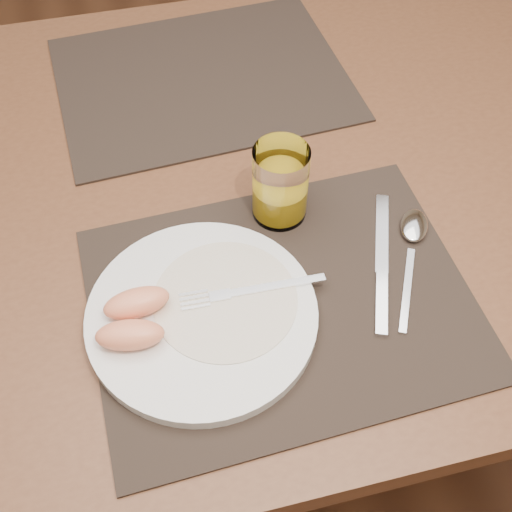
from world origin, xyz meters
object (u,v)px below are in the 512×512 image
at_px(knife, 382,272).
at_px(spoon, 413,234).
at_px(plate, 202,316).
at_px(placemat_near, 282,302).
at_px(table, 234,215).
at_px(fork, 240,292).
at_px(juice_glass, 280,187).
at_px(placemat_far, 202,79).

bearing_deg(knife, spoon, 37.36).
relative_size(plate, spoon, 1.49).
bearing_deg(placemat_near, table, 93.07).
distance_m(fork, juice_glass, 0.15).
bearing_deg(juice_glass, plate, -132.91).
height_order(table, fork, fork).
distance_m(table, plate, 0.26).
distance_m(placemat_far, juice_glass, 0.31).
xyz_separation_m(plate, spoon, (0.29, 0.06, -0.00)).
height_order(knife, spoon, spoon).
relative_size(placemat_near, placemat_far, 1.00).
relative_size(plate, fork, 1.54).
xyz_separation_m(fork, knife, (0.18, -0.00, -0.02)).
bearing_deg(spoon, placemat_near, -163.90).
height_order(placemat_near, placemat_far, same).
height_order(plate, juice_glass, juice_glass).
height_order(fork, spoon, fork).
distance_m(table, spoon, 0.28).
bearing_deg(plate, table, 69.04).
bearing_deg(juice_glass, table, 118.76).
bearing_deg(knife, placemat_near, -175.82).
relative_size(placemat_near, plate, 1.67).
bearing_deg(spoon, fork, -169.83).
relative_size(table, spoon, 7.75).
bearing_deg(knife, fork, 179.19).
distance_m(plate, spoon, 0.29).
relative_size(fork, knife, 0.83).
bearing_deg(juice_glass, placemat_far, 98.82).
bearing_deg(table, juice_glass, -61.24).
height_order(placemat_near, spoon, spoon).
xyz_separation_m(placemat_near, fork, (-0.05, 0.01, 0.02)).
distance_m(table, knife, 0.27).
height_order(placemat_far, juice_glass, juice_glass).
bearing_deg(plate, placemat_far, 79.31).
relative_size(placemat_far, spoon, 2.49).
distance_m(placemat_near, juice_glass, 0.15).
height_order(fork, knife, fork).
xyz_separation_m(knife, juice_glass, (-0.10, 0.13, 0.05)).
bearing_deg(table, placemat_far, 90.45).
bearing_deg(table, spoon, -39.44).
bearing_deg(placemat_far, fork, -94.60).
height_order(placemat_far, spoon, spoon).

